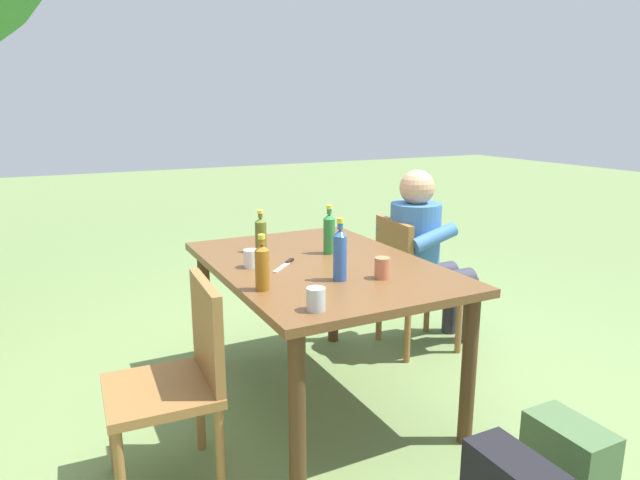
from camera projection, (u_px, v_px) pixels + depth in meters
name	position (u px, v px, depth m)	size (l,w,h in m)	color
ground_plane	(320.00, 399.00, 3.06)	(24.00, 24.00, 0.00)	#6B844C
dining_table	(320.00, 280.00, 2.90)	(1.49, 1.03, 0.77)	brown
chair_near_right	(409.00, 277.00, 3.60)	(0.48, 0.48, 0.87)	olive
chair_far_left	(180.00, 374.00, 2.30)	(0.46, 0.46, 0.87)	olive
person_in_white_shirt	(424.00, 250.00, 3.61)	(0.47, 0.61, 1.18)	#3D70B2
bottle_olive	(261.00, 234.00, 3.07)	(0.06, 0.06, 0.24)	#566623
bottle_amber	(262.00, 266.00, 2.43)	(0.06, 0.06, 0.25)	#996019
bottle_green	(329.00, 233.00, 3.04)	(0.06, 0.06, 0.27)	#287A38
bottle_blue	(340.00, 254.00, 2.56)	(0.06, 0.06, 0.29)	#2D56A3
cup_glass	(251.00, 259.00, 2.79)	(0.08, 0.08, 0.09)	silver
cup_terracotta	(382.00, 268.00, 2.61)	(0.07, 0.07, 0.10)	#BC6B47
cup_steel	(316.00, 299.00, 2.19)	(0.08, 0.08, 0.09)	#B2B7BC
table_knife	(285.00, 264.00, 2.83)	(0.18, 0.19, 0.01)	silver
backpack_by_near_side	(568.00, 470.00, 2.16)	(0.32, 0.25, 0.39)	#47663D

